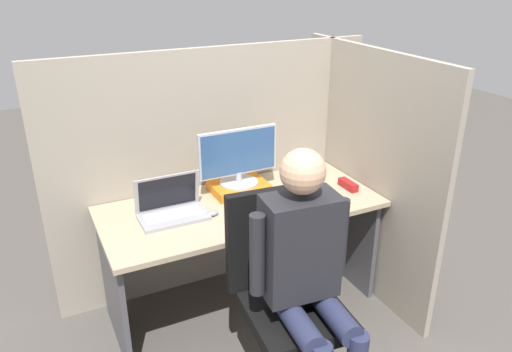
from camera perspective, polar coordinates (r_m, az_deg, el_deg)
ground_plane at (r=3.07m, az=1.40°, el=-18.13°), size 12.00×12.00×0.00m
cubicle_panel_back at (r=3.22m, az=-4.56°, el=0.60°), size 2.13×0.04×1.57m
cubicle_panel_right at (r=3.25m, az=12.42°, el=0.30°), size 0.04×1.36×1.57m
desk at (r=3.01m, az=-1.67°, el=-6.07°), size 1.63×0.72×0.72m
paper_box at (r=3.08m, az=-1.97°, el=-1.27°), size 0.34×0.25×0.05m
monitor at (r=3.01m, az=-2.04°, el=2.22°), size 0.50×0.24×0.35m
laptop at (r=2.81m, az=-9.61°, el=-3.75°), size 0.37×0.22×0.23m
mouse at (r=2.81m, az=-5.03°, el=-4.26°), size 0.07×0.05×0.03m
stapler at (r=3.17m, az=10.48°, el=-1.00°), size 0.05×0.15×0.05m
carrot_toy at (r=2.82m, az=5.27°, el=-3.99°), size 0.04×0.14×0.04m
office_chair at (r=2.51m, az=3.37°, el=-13.04°), size 0.53×0.58×1.03m
person at (r=2.27m, az=5.95°, el=-10.52°), size 0.48×0.48×1.32m
coffee_mug at (r=3.19m, az=4.24°, el=-0.12°), size 0.07×0.07×0.09m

